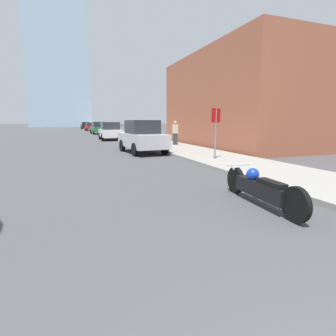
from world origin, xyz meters
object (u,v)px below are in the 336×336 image
(parked_car_silver, at_px, (142,137))
(pedestrian, at_px, (175,133))
(parked_car_green, at_px, (98,128))
(stop_sign, at_px, (216,125))
(parked_car_red, at_px, (91,127))
(parked_car_white, at_px, (110,131))
(parked_car_black, at_px, (86,125))
(motorcycle, at_px, (260,187))

(parked_car_silver, bearing_deg, pedestrian, 36.57)
(parked_car_green, height_order, stop_sign, stop_sign)
(parked_car_green, distance_m, parked_car_red, 13.40)
(parked_car_silver, height_order, parked_car_green, parked_car_silver)
(parked_car_red, relative_size, pedestrian, 2.67)
(parked_car_white, xyz_separation_m, parked_car_black, (-0.13, 38.91, -0.03))
(parked_car_green, bearing_deg, parked_car_red, 87.64)
(parked_car_red, bearing_deg, parked_car_black, 87.31)
(parked_car_red, height_order, pedestrian, pedestrian)
(stop_sign, relative_size, pedestrian, 1.32)
(parked_car_white, distance_m, parked_car_red, 26.18)
(parked_car_red, bearing_deg, motorcycle, -93.56)
(motorcycle, bearing_deg, parked_car_silver, 93.80)
(parked_car_white, bearing_deg, parked_car_black, 90.78)
(motorcycle, relative_size, parked_car_black, 0.58)
(parked_car_black, xyz_separation_m, pedestrian, (3.42, -47.53, 0.18))
(stop_sign, bearing_deg, parked_car_white, 98.33)
(parked_car_black, bearing_deg, pedestrian, -88.47)
(motorcycle, xyz_separation_m, parked_car_red, (-0.02, 47.60, 0.40))
(parked_car_green, relative_size, pedestrian, 2.82)
(parked_car_black, bearing_deg, motorcycle, -92.39)
(parked_car_black, bearing_deg, parked_car_white, -92.41)
(parked_car_silver, xyz_separation_m, parked_car_green, (-0.02, 24.11, -0.07))
(parked_car_white, bearing_deg, parked_car_silver, -88.53)
(parked_car_white, relative_size, stop_sign, 1.90)
(motorcycle, height_order, parked_car_green, parked_car_green)
(parked_car_red, bearing_deg, parked_car_silver, -93.43)
(parked_car_green, height_order, parked_car_red, parked_car_green)
(motorcycle, relative_size, parked_car_green, 0.58)
(parked_car_green, relative_size, parked_car_red, 1.06)
(motorcycle, distance_m, parked_car_green, 34.20)
(parked_car_red, height_order, parked_car_black, parked_car_black)
(parked_car_green, xyz_separation_m, parked_car_red, (-0.08, 13.40, -0.06))
(parked_car_green, xyz_separation_m, stop_sign, (2.15, -28.53, 0.80))
(parked_car_black, relative_size, stop_sign, 2.12)
(parked_car_red, relative_size, stop_sign, 2.02)
(motorcycle, relative_size, stop_sign, 1.24)
(stop_sign, bearing_deg, parked_car_silver, 115.78)
(parked_car_silver, height_order, parked_car_white, parked_car_silver)
(parked_car_green, distance_m, stop_sign, 28.63)
(parked_car_red, xyz_separation_m, pedestrian, (3.22, -34.79, 0.21))
(stop_sign, bearing_deg, pedestrian, 82.13)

